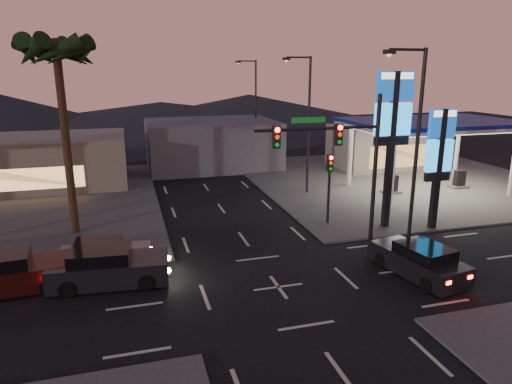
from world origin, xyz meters
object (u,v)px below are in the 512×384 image
object	(u,v)px
traffic_signal_mast	(343,155)
car_lane_a_mid	(5,274)
pylon_sign_short	(440,151)
car_lane_a_front	(108,267)
car_lane_b_front	(104,255)
suv_station	(419,261)
gas_station	(432,125)
pylon_sign_tall	(393,119)

from	to	relation	value
traffic_signal_mast	car_lane_a_mid	xyz separation A→B (m)	(-14.90, 0.86, -4.44)
pylon_sign_short	car_lane_a_front	bearing A→B (deg)	-173.25
car_lane_b_front	car_lane_a_mid	bearing A→B (deg)	-161.76
car_lane_b_front	suv_station	world-z (taller)	suv_station
traffic_signal_mast	pylon_sign_short	bearing A→B (deg)	19.13
car_lane_a_front	gas_station	bearing A→B (deg)	22.70
gas_station	pylon_sign_short	xyz separation A→B (m)	(-5.00, -7.50, -0.42)
gas_station	pylon_sign_tall	world-z (taller)	pylon_sign_tall
traffic_signal_mast	pylon_sign_tall	bearing A→B (deg)	36.52
pylon_sign_tall	car_lane_b_front	xyz separation A→B (m)	(-15.76, -1.37, -5.75)
gas_station	car_lane_b_front	distance (m)	24.96
pylon_sign_short	traffic_signal_mast	distance (m)	7.69
gas_station	pylon_sign_short	size ratio (longest dim) A/B	1.74
traffic_signal_mast	car_lane_a_front	xyz separation A→B (m)	(-10.78, 0.38, -4.45)
car_lane_a_front	car_lane_a_mid	xyz separation A→B (m)	(-4.12, 0.48, 0.01)
traffic_signal_mast	car_lane_b_front	size ratio (longest dim) A/B	1.83
gas_station	car_lane_a_front	size ratio (longest dim) A/B	2.32
pylon_sign_tall	traffic_signal_mast	world-z (taller)	pylon_sign_tall
gas_station	pylon_sign_tall	xyz separation A→B (m)	(-7.50, -6.50, 1.31)
pylon_sign_short	suv_station	bearing A→B (deg)	-131.16
pylon_sign_short	car_lane_b_front	xyz separation A→B (m)	(-18.26, -0.37, -4.01)
car_lane_a_front	car_lane_a_mid	world-z (taller)	car_lane_a_mid
suv_station	pylon_sign_short	bearing A→B (deg)	48.84
pylon_sign_tall	car_lane_b_front	distance (m)	16.84
pylon_sign_tall	traffic_signal_mast	bearing A→B (deg)	-143.48
suv_station	traffic_signal_mast	bearing A→B (deg)	136.44
pylon_sign_short	traffic_signal_mast	bearing A→B (deg)	-160.87
car_lane_a_mid	car_lane_b_front	xyz separation A→B (m)	(3.88, 1.28, -0.14)
gas_station	pylon_sign_tall	size ratio (longest dim) A/B	1.36
traffic_signal_mast	car_lane_a_mid	distance (m)	15.57
pylon_sign_tall	car_lane_a_mid	bearing A→B (deg)	-172.31
car_lane_a_mid	suv_station	world-z (taller)	car_lane_a_mid
traffic_signal_mast	gas_station	bearing A→B (deg)	39.28
pylon_sign_short	car_lane_a_mid	bearing A→B (deg)	-175.74
gas_station	pylon_sign_short	bearing A→B (deg)	-123.69
gas_station	car_lane_a_mid	xyz separation A→B (m)	(-27.14, -9.15, -4.30)
gas_station	suv_station	xyz separation A→B (m)	(-9.49, -12.63, -4.38)
traffic_signal_mast	car_lane_a_front	size ratio (longest dim) A/B	1.52
pylon_sign_short	car_lane_a_mid	xyz separation A→B (m)	(-22.14, -1.65, -3.87)
car_lane_a_front	suv_station	xyz separation A→B (m)	(13.53, -3.00, -0.07)
traffic_signal_mast	car_lane_a_mid	world-z (taller)	traffic_signal_mast
car_lane_a_mid	suv_station	xyz separation A→B (m)	(17.66, -3.48, -0.08)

